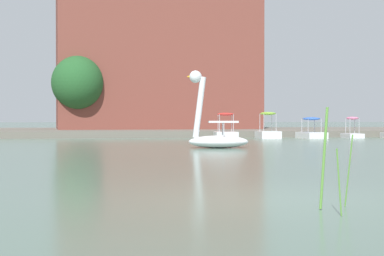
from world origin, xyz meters
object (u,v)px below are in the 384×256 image
at_px(pedal_boat_red, 226,132).
at_px(pedal_boat_lime, 268,131).
at_px(tree_broadleaf_left, 77,83).
at_px(swan_boat, 215,133).
at_px(pedal_boat_blue, 311,132).
at_px(parked_van, 174,116).
at_px(pedal_boat_pink, 352,132).

bearing_deg(pedal_boat_red, pedal_boat_lime, 3.59).
bearing_deg(tree_broadleaf_left, swan_boat, -71.55).
bearing_deg(tree_broadleaf_left, pedal_boat_blue, -29.03).
bearing_deg(pedal_boat_red, swan_boat, -103.96).
height_order(pedal_boat_blue, tree_broadleaf_left, tree_broadleaf_left).
xyz_separation_m(pedal_boat_red, tree_broadleaf_left, (-9.50, 8.43, 3.51)).
xyz_separation_m(pedal_boat_red, pedal_boat_blue, (5.61, 0.05, -0.01)).
bearing_deg(tree_broadleaf_left, pedal_boat_red, -41.59).
xyz_separation_m(tree_broadleaf_left, parked_van, (7.49, 2.00, -2.49)).
bearing_deg(pedal_boat_blue, pedal_boat_lime, 177.43).
bearing_deg(parked_van, swan_boat, -92.21).
relative_size(swan_boat, pedal_boat_red, 1.42).
relative_size(pedal_boat_blue, pedal_boat_pink, 1.25).
distance_m(tree_broadleaf_left, parked_van, 8.14).
xyz_separation_m(swan_boat, tree_broadleaf_left, (-6.64, 19.91, 3.28)).
bearing_deg(pedal_boat_pink, swan_boat, -134.10).
height_order(swan_boat, pedal_boat_red, swan_boat).
distance_m(pedal_boat_lime, pedal_boat_pink, 5.64).
bearing_deg(swan_boat, pedal_boat_pink, 45.90).
height_order(pedal_boat_red, pedal_boat_lime, pedal_boat_lime).
relative_size(tree_broadleaf_left, parked_van, 1.21).
bearing_deg(pedal_boat_lime, tree_broadleaf_left, 146.06).
bearing_deg(tree_broadleaf_left, pedal_boat_lime, -33.94).
relative_size(pedal_boat_blue, tree_broadleaf_left, 0.43).
relative_size(pedal_boat_red, pedal_boat_blue, 0.98).
height_order(pedal_boat_pink, tree_broadleaf_left, tree_broadleaf_left).
distance_m(pedal_boat_pink, tree_broadleaf_left, 20.05).
xyz_separation_m(pedal_boat_lime, parked_van, (-4.78, 10.25, 0.97)).
height_order(pedal_boat_lime, pedal_boat_pink, pedal_boat_lime).
distance_m(swan_boat, tree_broadleaf_left, 21.25).
bearing_deg(swan_boat, pedal_boat_red, 76.04).
bearing_deg(pedal_boat_blue, pedal_boat_pink, 2.04).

